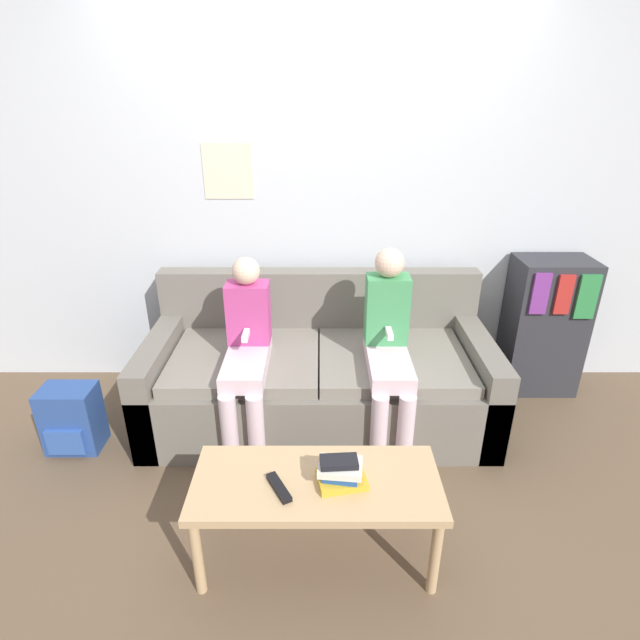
% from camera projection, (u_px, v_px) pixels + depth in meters
% --- Properties ---
extents(ground_plane, '(10.00, 10.00, 0.00)m').
position_uv_depth(ground_plane, '(320.00, 477.00, 2.68)').
color(ground_plane, brown).
extents(wall_back, '(8.00, 0.06, 2.60)m').
position_uv_depth(wall_back, '(320.00, 193.00, 3.16)').
color(wall_back, silver).
rests_on(wall_back, ground_plane).
extents(couch, '(2.05, 0.92, 0.85)m').
position_uv_depth(couch, '(320.00, 376.00, 3.09)').
color(couch, '#6B665B').
rests_on(couch, ground_plane).
extents(coffee_table, '(1.03, 0.44, 0.42)m').
position_uv_depth(coffee_table, '(317.00, 490.00, 2.08)').
color(coffee_table, tan).
rests_on(coffee_table, ground_plane).
extents(person_left, '(0.24, 0.61, 1.07)m').
position_uv_depth(person_left, '(248.00, 348.00, 2.76)').
color(person_left, silver).
rests_on(person_left, ground_plane).
extents(person_right, '(0.24, 0.61, 1.12)m').
position_uv_depth(person_right, '(390.00, 343.00, 2.76)').
color(person_right, silver).
rests_on(person_right, ground_plane).
extents(tv_remote, '(0.12, 0.17, 0.02)m').
position_uv_depth(tv_remote, '(280.00, 487.00, 2.01)').
color(tv_remote, black).
rests_on(tv_remote, coffee_table).
extents(book_stack, '(0.22, 0.17, 0.12)m').
position_uv_depth(book_stack, '(342.00, 472.00, 2.03)').
color(book_stack, gold).
rests_on(book_stack, coffee_table).
extents(bookshelf, '(0.48, 0.34, 0.93)m').
position_uv_depth(bookshelf, '(545.00, 326.00, 3.31)').
color(bookshelf, '#2D2D33').
rests_on(bookshelf, ground_plane).
extents(backpack, '(0.30, 0.24, 0.39)m').
position_uv_depth(backpack, '(73.00, 419.00, 2.83)').
color(backpack, '#284789').
rests_on(backpack, ground_plane).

